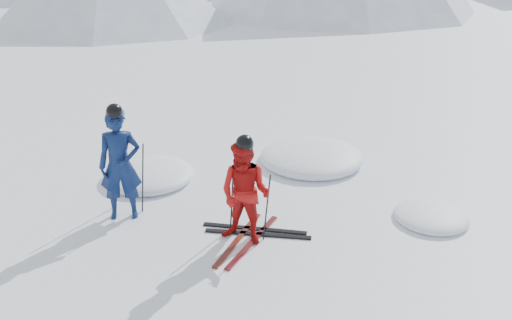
# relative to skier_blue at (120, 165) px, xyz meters

# --- Properties ---
(ground) EXTENTS (160.00, 160.00, 0.00)m
(ground) POSITION_rel_skier_blue_xyz_m (3.58, -0.02, -0.94)
(ground) COLOR white
(ground) RESTS_ON ground
(skier_blue) EXTENTS (0.81, 0.70, 1.88)m
(skier_blue) POSITION_rel_skier_blue_xyz_m (0.00, 0.00, 0.00)
(skier_blue) COLOR #0C1C49
(skier_blue) RESTS_ON ground
(skier_red) EXTENTS (0.88, 0.73, 1.66)m
(skier_red) POSITION_rel_skier_blue_xyz_m (2.20, -0.19, -0.11)
(skier_red) COLOR #AA0E0D
(skier_red) RESTS_ON ground
(pole_blue_left) EXTENTS (0.12, 0.09, 1.25)m
(pole_blue_left) POSITION_rel_skier_blue_xyz_m (-0.30, 0.15, -0.31)
(pole_blue_left) COLOR black
(pole_blue_left) RESTS_ON ground
(pole_blue_right) EXTENTS (0.12, 0.07, 1.25)m
(pole_blue_right) POSITION_rel_skier_blue_xyz_m (0.25, 0.25, -0.31)
(pole_blue_right) COLOR black
(pole_blue_right) RESTS_ON ground
(pole_red_left) EXTENTS (0.11, 0.09, 1.10)m
(pole_red_left) POSITION_rel_skier_blue_xyz_m (1.90, 0.06, -0.39)
(pole_red_left) COLOR black
(pole_red_left) RESTS_ON ground
(pole_red_right) EXTENTS (0.11, 0.08, 1.10)m
(pole_red_right) POSITION_rel_skier_blue_xyz_m (2.50, -0.04, -0.39)
(pole_red_right) COLOR black
(pole_red_right) RESTS_ON ground
(ski_worn_left) EXTENTS (0.24, 1.70, 0.03)m
(ski_worn_left) POSITION_rel_skier_blue_xyz_m (2.08, -0.19, -0.92)
(ski_worn_left) COLOR black
(ski_worn_left) RESTS_ON ground
(ski_worn_right) EXTENTS (0.36, 1.69, 0.03)m
(ski_worn_right) POSITION_rel_skier_blue_xyz_m (2.32, -0.19, -0.92)
(ski_worn_right) COLOR black
(ski_worn_right) RESTS_ON ground
(ski_loose_a) EXTENTS (1.70, 0.28, 0.03)m
(ski_loose_a) POSITION_rel_skier_blue_xyz_m (2.23, 0.19, -0.92)
(ski_loose_a) COLOR black
(ski_loose_a) RESTS_ON ground
(ski_loose_b) EXTENTS (1.70, 0.34, 0.03)m
(ski_loose_b) POSITION_rel_skier_blue_xyz_m (2.33, 0.04, -0.92)
(ski_loose_b) COLOR black
(ski_loose_b) RESTS_ON ground
(snow_lumps) EXTENTS (9.11, 6.50, 0.47)m
(snow_lumps) POSITION_rel_skier_blue_xyz_m (2.28, 2.18, -0.94)
(snow_lumps) COLOR white
(snow_lumps) RESTS_ON ground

